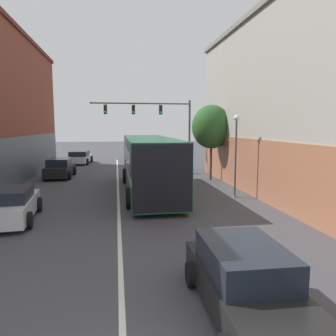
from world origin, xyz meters
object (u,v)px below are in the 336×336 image
traffic_signal_gantry (156,118)px  street_tree_near (211,127)px  parked_car_left_far (80,158)px  hatchback_foreground (246,284)px  bus (149,162)px  parked_car_left_near (60,168)px  street_lamp (236,150)px  parked_car_left_mid (10,205)px

traffic_signal_gantry → street_tree_near: size_ratio=1.59×
parked_car_left_far → hatchback_foreground: bearing=-162.4°
bus → parked_car_left_near: bearing=42.2°
parked_car_left_far → traffic_signal_gantry: bearing=-127.9°
parked_car_left_far → street_tree_near: bearing=-134.0°
hatchback_foreground → street_lamp: street_lamp is taller
parked_car_left_mid → street_tree_near: 14.54m
parked_car_left_far → street_tree_near: size_ratio=0.83×
bus → street_lamp: size_ratio=2.53×
bus → traffic_signal_gantry: 9.84m
bus → parked_car_left_far: size_ratio=2.55×
hatchback_foreground → street_lamp: (3.79, 10.85, 1.93)m
bus → street_lamp: street_lamp is taller
parked_car_left_mid → traffic_signal_gantry: bearing=-33.3°
hatchback_foreground → parked_car_left_far: hatchback_foreground is taller
hatchback_foreground → parked_car_left_far: bearing=13.5°
hatchback_foreground → street_tree_near: street_tree_near is taller
parked_car_left_mid → parked_car_left_far: size_ratio=0.98×
parked_car_left_near → hatchback_foreground: bearing=-159.2°
parked_car_left_mid → traffic_signal_gantry: size_ratio=0.51×
parked_car_left_near → parked_car_left_far: parked_car_left_near is taller
bus → parked_car_left_far: (-5.69, 16.10, -1.18)m
parked_car_left_mid → traffic_signal_gantry: traffic_signal_gantry is taller
traffic_signal_gantry → street_tree_near: (3.31, -5.45, -0.74)m
traffic_signal_gantry → hatchback_foreground: bearing=-92.2°
parked_car_left_near → traffic_signal_gantry: 9.03m
parked_car_left_mid → street_tree_near: size_ratio=0.81×
street_lamp → parked_car_left_mid: bearing=-164.9°
bus → parked_car_left_mid: 8.05m
traffic_signal_gantry → street_tree_near: bearing=-58.8°
street_tree_near → parked_car_left_mid: bearing=-141.6°
bus → street_tree_near: size_ratio=2.11×
parked_car_left_far → street_lamp: (10.21, -18.14, 1.98)m
hatchback_foreground → traffic_signal_gantry: traffic_signal_gantry is taller
hatchback_foreground → street_tree_near: size_ratio=0.85×
bus → parked_car_left_near: 9.25m
hatchback_foreground → traffic_signal_gantry: 22.56m
parked_car_left_far → traffic_signal_gantry: traffic_signal_gantry is taller
parked_car_left_far → street_lamp: size_ratio=0.99×
parked_car_left_mid → parked_car_left_far: parked_car_left_mid is taller
parked_car_left_near → parked_car_left_far: 9.32m
parked_car_left_far → street_tree_near: (10.57, -12.24, 3.21)m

